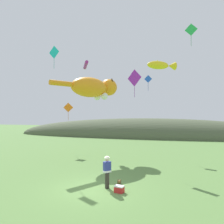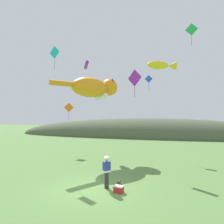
{
  "view_description": "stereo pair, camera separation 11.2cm",
  "coord_description": "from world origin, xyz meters",
  "px_view_note": "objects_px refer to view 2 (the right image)",
  "views": [
    {
      "loc": [
        4.07,
        -11.4,
        4.14
      ],
      "look_at": [
        0.0,
        4.0,
        4.28
      ],
      "focal_mm": 35.0,
      "sensor_mm": 36.0,
      "label": 1
    },
    {
      "loc": [
        4.17,
        -11.37,
        4.14
      ],
      "look_at": [
        0.0,
        4.0,
        4.28
      ],
      "focal_mm": 35.0,
      "sensor_mm": 36.0,
      "label": 2
    }
  ],
  "objects_px": {
    "festival_attendant": "(107,171)",
    "picnic_cooler": "(119,189)",
    "kite_diamond_blue": "(149,79)",
    "kite_diamond_orange": "(69,108)",
    "kite_tube_streamer": "(86,65)",
    "kite_diamond_green": "(192,30)",
    "kite_spool": "(119,182)",
    "kite_diamond_violet": "(135,78)",
    "kite_giant_cat": "(94,88)",
    "kite_fish_windsock": "(161,65)",
    "kite_diamond_teal": "(54,53)"
  },
  "relations": [
    {
      "from": "festival_attendant",
      "to": "kite_tube_streamer",
      "type": "bearing_deg",
      "value": 116.84
    },
    {
      "from": "kite_diamond_violet",
      "to": "kite_tube_streamer",
      "type": "bearing_deg",
      "value": 141.33
    },
    {
      "from": "kite_giant_cat",
      "to": "kite_diamond_violet",
      "type": "xyz_separation_m",
      "value": [
        4.28,
        -1.78,
        0.49
      ]
    },
    {
      "from": "kite_diamond_green",
      "to": "kite_spool",
      "type": "bearing_deg",
      "value": -121.71
    },
    {
      "from": "kite_diamond_blue",
      "to": "festival_attendant",
      "type": "bearing_deg",
      "value": -95.24
    },
    {
      "from": "kite_diamond_green",
      "to": "picnic_cooler",
      "type": "bearing_deg",
      "value": -116.22
    },
    {
      "from": "kite_diamond_green",
      "to": "kite_diamond_blue",
      "type": "relative_size",
      "value": 1.13
    },
    {
      "from": "kite_diamond_violet",
      "to": "kite_diamond_orange",
      "type": "bearing_deg",
      "value": 155.07
    },
    {
      "from": "kite_spool",
      "to": "kite_diamond_green",
      "type": "xyz_separation_m",
      "value": [
        4.73,
        7.65,
        11.39
      ]
    },
    {
      "from": "kite_spool",
      "to": "kite_diamond_violet",
      "type": "xyz_separation_m",
      "value": [
        -0.01,
        5.81,
        7.05
      ]
    },
    {
      "from": "festival_attendant",
      "to": "kite_diamond_teal",
      "type": "distance_m",
      "value": 12.6
    },
    {
      "from": "kite_giant_cat",
      "to": "kite_diamond_green",
      "type": "distance_m",
      "value": 10.22
    },
    {
      "from": "kite_spool",
      "to": "kite_giant_cat",
      "type": "height_order",
      "value": "kite_giant_cat"
    },
    {
      "from": "festival_attendant",
      "to": "picnic_cooler",
      "type": "xyz_separation_m",
      "value": [
        0.8,
        -0.48,
        -0.77
      ]
    },
    {
      "from": "kite_diamond_blue",
      "to": "kite_tube_streamer",
      "type": "bearing_deg",
      "value": -176.61
    },
    {
      "from": "kite_diamond_blue",
      "to": "kite_diamond_orange",
      "type": "bearing_deg",
      "value": -167.39
    },
    {
      "from": "kite_diamond_teal",
      "to": "picnic_cooler",
      "type": "bearing_deg",
      "value": -40.74
    },
    {
      "from": "kite_fish_windsock",
      "to": "kite_giant_cat",
      "type": "bearing_deg",
      "value": 146.49
    },
    {
      "from": "kite_spool",
      "to": "festival_attendant",
      "type": "bearing_deg",
      "value": -120.45
    },
    {
      "from": "kite_spool",
      "to": "picnic_cooler",
      "type": "bearing_deg",
      "value": -77.27
    },
    {
      "from": "kite_diamond_green",
      "to": "kite_diamond_violet",
      "type": "relative_size",
      "value": 0.84
    },
    {
      "from": "kite_fish_windsock",
      "to": "kite_diamond_violet",
      "type": "bearing_deg",
      "value": 131.77
    },
    {
      "from": "festival_attendant",
      "to": "kite_fish_windsock",
      "type": "xyz_separation_m",
      "value": [
        2.8,
        4.08,
        6.64
      ]
    },
    {
      "from": "kite_diamond_green",
      "to": "kite_fish_windsock",
      "type": "bearing_deg",
      "value": -118.74
    },
    {
      "from": "kite_tube_streamer",
      "to": "kite_diamond_blue",
      "type": "xyz_separation_m",
      "value": [
        7.13,
        0.42,
        -1.87
      ]
    },
    {
      "from": "kite_fish_windsock",
      "to": "kite_diamond_blue",
      "type": "bearing_deg",
      "value": 101.55
    },
    {
      "from": "kite_giant_cat",
      "to": "kite_diamond_blue",
      "type": "relative_size",
      "value": 3.69
    },
    {
      "from": "festival_attendant",
      "to": "kite_tube_streamer",
      "type": "height_order",
      "value": "kite_tube_streamer"
    },
    {
      "from": "kite_tube_streamer",
      "to": "kite_diamond_orange",
      "type": "distance_m",
      "value": 5.39
    },
    {
      "from": "festival_attendant",
      "to": "kite_giant_cat",
      "type": "distance_m",
      "value": 10.89
    },
    {
      "from": "festival_attendant",
      "to": "kite_diamond_blue",
      "type": "distance_m",
      "value": 14.18
    },
    {
      "from": "kite_tube_streamer",
      "to": "kite_diamond_blue",
      "type": "height_order",
      "value": "kite_tube_streamer"
    },
    {
      "from": "kite_spool",
      "to": "kite_tube_streamer",
      "type": "distance_m",
      "value": 16.03
    },
    {
      "from": "kite_giant_cat",
      "to": "kite_diamond_orange",
      "type": "bearing_deg",
      "value": 152.41
    },
    {
      "from": "kite_diamond_teal",
      "to": "kite_tube_streamer",
      "type": "bearing_deg",
      "value": 82.73
    },
    {
      "from": "kite_spool",
      "to": "kite_giant_cat",
      "type": "distance_m",
      "value": 10.91
    },
    {
      "from": "kite_tube_streamer",
      "to": "picnic_cooler",
      "type": "bearing_deg",
      "value": -61.13
    },
    {
      "from": "kite_giant_cat",
      "to": "kite_tube_streamer",
      "type": "bearing_deg",
      "value": 122.98
    },
    {
      "from": "kite_diamond_violet",
      "to": "festival_attendant",
      "type": "bearing_deg",
      "value": -94.25
    },
    {
      "from": "kite_spool",
      "to": "kite_diamond_teal",
      "type": "height_order",
      "value": "kite_diamond_teal"
    },
    {
      "from": "kite_diamond_violet",
      "to": "kite_diamond_blue",
      "type": "relative_size",
      "value": 1.35
    },
    {
      "from": "kite_tube_streamer",
      "to": "kite_diamond_green",
      "type": "xyz_separation_m",
      "value": [
        11.23,
        -3.36,
        1.72
      ]
    },
    {
      "from": "picnic_cooler",
      "to": "kite_diamond_green",
      "type": "height_order",
      "value": "kite_diamond_green"
    },
    {
      "from": "picnic_cooler",
      "to": "kite_spool",
      "type": "bearing_deg",
      "value": 102.73
    },
    {
      "from": "picnic_cooler",
      "to": "kite_giant_cat",
      "type": "xyz_separation_m",
      "value": [
        -4.58,
        8.92,
        6.52
      ]
    },
    {
      "from": "kite_spool",
      "to": "kite_diamond_green",
      "type": "distance_m",
      "value": 14.51
    },
    {
      "from": "kite_diamond_violet",
      "to": "kite_diamond_orange",
      "type": "distance_m",
      "value": 9.09
    },
    {
      "from": "kite_diamond_teal",
      "to": "kite_diamond_green",
      "type": "bearing_deg",
      "value": 11.69
    },
    {
      "from": "picnic_cooler",
      "to": "kite_diamond_violet",
      "type": "height_order",
      "value": "kite_diamond_violet"
    },
    {
      "from": "kite_tube_streamer",
      "to": "kite_diamond_violet",
      "type": "bearing_deg",
      "value": -38.67
    }
  ]
}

